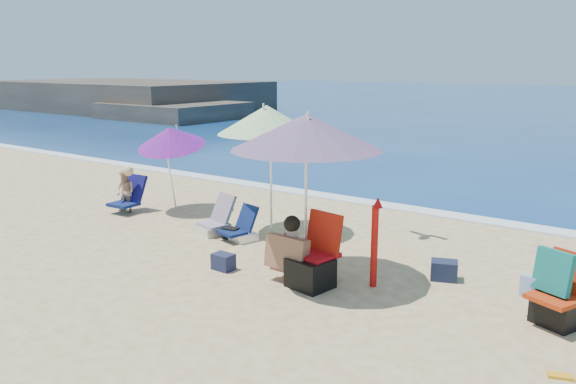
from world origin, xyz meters
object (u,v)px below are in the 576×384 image
Objects in this scene: person_center at (291,250)px; umbrella_turquoise at (306,132)px; camp_chair_right at (557,298)px; person_left at (126,191)px; umbrella_blue at (170,137)px; camp_chair_left at (313,265)px; chair_navy at (242,231)px; furled_umbrella at (375,238)px; umbrella_striped at (267,120)px; chair_rainbow at (214,223)px.

umbrella_turquoise is at bearing 55.22° from person_center.
person_left is at bearing 176.75° from camp_chair_right.
umbrella_blue is 2.06× the size of camp_chair_right.
camp_chair_left reaches higher than camp_chair_right.
furled_umbrella is at bearing -11.19° from chair_navy.
camp_chair_left reaches higher than chair_navy.
camp_chair_right is 0.95× the size of person_left.
umbrella_blue reaches higher than person_center.
camp_chair_right is (2.33, 0.18, -0.37)m from furled_umbrella.
furled_umbrella is 1.37× the size of camp_chair_right.
furled_umbrella reaches higher than chair_navy.
umbrella_turquoise is at bearing -39.22° from umbrella_striped.
person_left reaches higher than camp_chair_right.
chair_navy is 2.18m from person_center.
chair_rainbow reaches higher than chair_navy.
camp_chair_right is at bearing 12.47° from camp_chair_left.
umbrella_turquoise is 2.80× the size of person_center.
umbrella_blue is 5.64m from furled_umbrella.
umbrella_turquoise reaches higher than chair_rainbow.
camp_chair_left is (-0.70, -0.49, -0.40)m from furled_umbrella.
chair_rainbow is (1.83, -0.69, -1.39)m from umbrella_blue.
umbrella_turquoise is 2.12× the size of furled_umbrella.
chair_rainbow is 3.09m from camp_chair_left.
furled_umbrella is 2.36m from camp_chair_right.
umbrella_blue is 1.50× the size of furled_umbrella.
chair_navy is at bearing 168.81° from furled_umbrella.
umbrella_striped is (-1.91, 1.56, -0.06)m from umbrella_turquoise.
chair_navy is 0.71× the size of person_center.
umbrella_blue is 1.99× the size of person_center.
chair_navy is at bearing 154.29° from camp_chair_left.
furled_umbrella is (0.93, 0.34, -1.43)m from umbrella_turquoise.
umbrella_turquoise is at bearing -10.85° from person_left.
furled_umbrella is 1.74× the size of chair_rainbow.
umbrella_striped is 5.54m from camp_chair_right.
umbrella_striped is at bearing 140.78° from umbrella_turquoise.
umbrella_turquoise is at bearing -24.68° from chair_navy.
person_left is at bearing 178.59° from chair_rainbow.
umbrella_striped is 3.22× the size of chair_rainbow.
umbrella_blue is at bearing 159.33° from camp_chair_left.
chair_navy is (-2.91, 0.58, -0.54)m from furled_umbrella.
camp_chair_left is at bearing 5.94° from person_center.
person_left is (-3.23, 0.09, 0.29)m from chair_navy.
furled_umbrella is at bearing 26.42° from person_center.
umbrella_striped is 2.53× the size of camp_chair_right.
person_center is (1.86, -1.10, 0.31)m from chair_navy.
furled_umbrella reaches higher than person_center.
umbrella_blue is at bearing 178.42° from umbrella_striped.
chair_navy is at bearing -2.00° from chair_rainbow.
camp_chair_right is at bearing 9.05° from umbrella_turquoise.
umbrella_turquoise is 3.96× the size of chair_navy.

